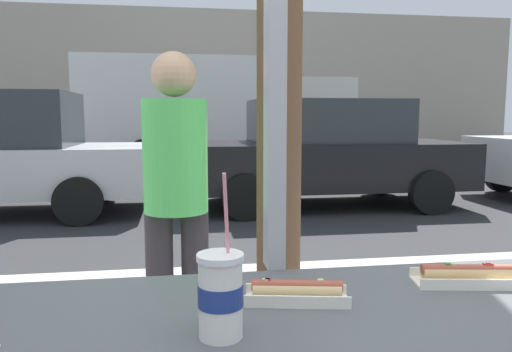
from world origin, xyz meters
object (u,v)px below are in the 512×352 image
object	(u,v)px
hotdog_tray_near	(297,292)
box_truck	(213,111)
hotdog_tray_far	(467,275)
pedestrian	(176,193)
soda_cup_left	(221,294)
parked_car_black	(323,152)

from	to	relation	value
hotdog_tray_near	box_truck	size ratio (longest dim) A/B	0.04
hotdog_tray_far	box_truck	xyz separation A→B (m)	(0.12, 11.51, 0.53)
hotdog_tray_near	pedestrian	xyz separation A→B (m)	(-0.28, 1.42, 0.01)
soda_cup_left	hotdog_tray_near	bearing A→B (deg)	39.40
soda_cup_left	hotdog_tray_near	distance (m)	0.25
parked_car_black	pedestrian	bearing A→B (deg)	-114.17
hotdog_tray_far	pedestrian	xyz separation A→B (m)	(-0.73, 1.37, 0.01)
hotdog_tray_near	parked_car_black	size ratio (longest dim) A/B	0.06
box_truck	pedestrian	bearing A→B (deg)	-94.79
pedestrian	box_truck	bearing A→B (deg)	85.21
hotdog_tray_near	pedestrian	world-z (taller)	pedestrian
soda_cup_left	hotdog_tray_far	xyz separation A→B (m)	(0.64, 0.20, -0.06)
hotdog_tray_near	parked_car_black	bearing A→B (deg)	72.97
hotdog_tray_near	box_truck	distance (m)	11.59
soda_cup_left	box_truck	bearing A→B (deg)	86.31
hotdog_tray_far	pedestrian	bearing A→B (deg)	118.28
soda_cup_left	parked_car_black	xyz separation A→B (m)	(2.16, 6.59, -0.23)
hotdog_tray_far	parked_car_black	world-z (taller)	parked_car_black
hotdog_tray_near	box_truck	bearing A→B (deg)	87.18
hotdog_tray_far	parked_car_black	bearing A→B (deg)	76.62
box_truck	pedestrian	size ratio (longest dim) A/B	4.09
hotdog_tray_far	parked_car_black	xyz separation A→B (m)	(1.52, 6.39, -0.17)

